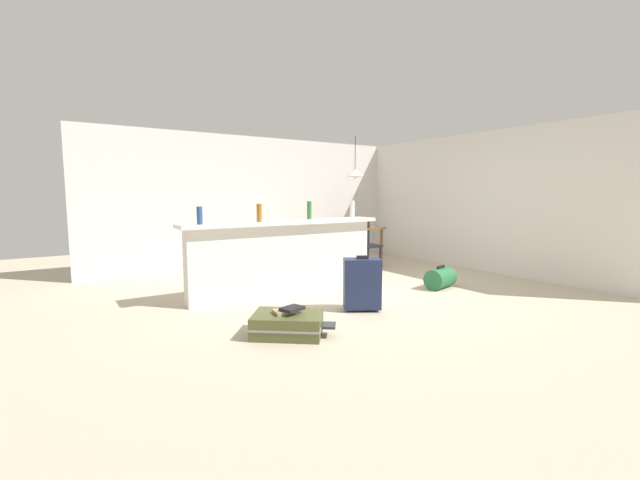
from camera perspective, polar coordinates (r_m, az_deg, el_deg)
ground_plane at (r=5.89m, az=4.85°, el=-7.65°), size 13.00×13.00×0.05m
wall_back at (r=8.32m, az=-8.26°, el=5.31°), size 6.60×0.10×2.50m
wall_right at (r=8.15m, az=20.72°, el=4.94°), size 0.10×6.00×2.50m
partition_half_wall at (r=5.83m, az=-4.75°, el=-2.61°), size 2.80×0.20×0.98m
bar_countertop at (r=5.77m, az=-4.80°, el=2.45°), size 2.96×0.40×0.05m
bottle_blue at (r=5.25m, az=-16.31°, el=3.28°), size 0.07×0.07×0.22m
bottle_amber at (r=5.55m, az=-8.40°, el=3.74°), size 0.07×0.07×0.24m
bottle_green at (r=6.05m, az=-1.49°, el=4.13°), size 0.07×0.07×0.26m
bottle_clear at (r=6.53m, az=4.50°, el=4.29°), size 0.07×0.07×0.26m
dining_table at (r=8.23m, az=4.38°, el=1.13°), size 1.10×0.80×0.74m
dining_chair_near_partition at (r=7.84m, az=6.27°, el=-0.11°), size 0.43×0.43×0.93m
pendant_lamp at (r=8.15m, az=4.86°, el=9.25°), size 0.34×0.34×0.81m
suitcase_flat_olive at (r=4.21m, az=-4.47°, el=-11.54°), size 0.86×0.82×0.22m
suitcase_upright_navy at (r=5.01m, az=5.84°, el=-6.00°), size 0.50×0.44×0.67m
duffel_bag_green at (r=6.43m, az=16.31°, el=-5.08°), size 0.53×0.40×0.34m
book_stack at (r=4.17m, az=-4.41°, el=-9.64°), size 0.30×0.25×0.07m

